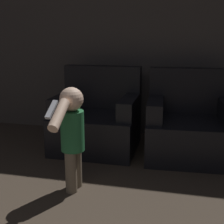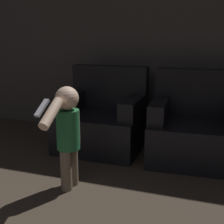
{
  "view_description": "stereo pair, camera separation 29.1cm",
  "coord_description": "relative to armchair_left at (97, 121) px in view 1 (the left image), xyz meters",
  "views": [
    {
      "loc": [
        0.81,
        0.56,
        1.29
      ],
      "look_at": [
        0.17,
        3.31,
        0.57
      ],
      "focal_mm": 50.0,
      "sensor_mm": 36.0,
      "label": 1
    },
    {
      "loc": [
        1.09,
        0.64,
        1.29
      ],
      "look_at": [
        0.17,
        3.31,
        0.57
      ],
      "focal_mm": 50.0,
      "sensor_mm": 36.0,
      "label": 2
    }
  ],
  "objects": [
    {
      "name": "wall_back",
      "position": [
        0.13,
        0.66,
        0.98
      ],
      "size": [
        8.4,
        0.05,
        2.6
      ],
      "color": "#423D38",
      "rests_on": "ground_plane"
    },
    {
      "name": "armchair_left",
      "position": [
        0.0,
        0.0,
        0.0
      ],
      "size": [
        0.91,
        0.8,
        0.91
      ],
      "rotation": [
        0.0,
        0.0,
        0.01
      ],
      "color": "black",
      "rests_on": "ground_plane"
    },
    {
      "name": "armchair_right",
      "position": [
        1.02,
        -0.0,
        0.0
      ],
      "size": [
        0.95,
        0.85,
        0.91
      ],
      "rotation": [
        0.0,
        0.0,
        0.06
      ],
      "color": "black",
      "rests_on": "ground_plane"
    },
    {
      "name": "person_toddler",
      "position": [
        0.08,
        -1.01,
        0.2
      ],
      "size": [
        0.19,
        0.6,
        0.87
      ],
      "rotation": [
        0.0,
        0.0,
        1.51
      ],
      "color": "brown",
      "rests_on": "ground_plane"
    }
  ]
}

